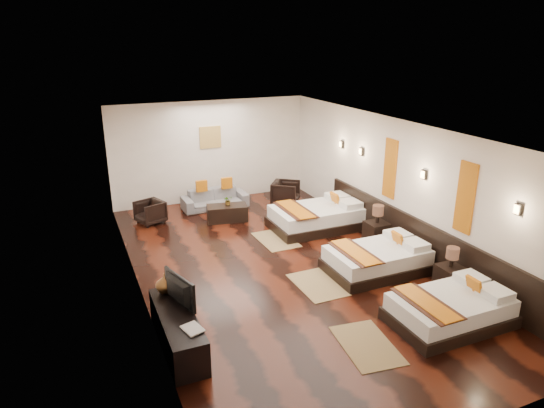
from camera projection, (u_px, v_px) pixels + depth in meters
name	position (u px, v px, depth m)	size (l,w,h in m)	color
floor	(281.00, 267.00, 9.75)	(5.50, 9.50, 0.01)	black
ceiling	(282.00, 130.00, 8.84)	(5.50, 9.50, 0.01)	white
back_wall	(211.00, 151.00, 13.41)	(5.50, 0.01, 2.80)	silver
left_wall	(135.00, 222.00, 8.26)	(0.01, 9.50, 2.80)	silver
right_wall	(398.00, 185.00, 10.33)	(0.01, 9.50, 2.80)	silver
headboard_panel	(417.00, 240.00, 9.93)	(0.08, 6.60, 0.90)	black
bed_near	(451.00, 309.00, 7.79)	(1.91, 1.20, 0.73)	black
bed_mid	(378.00, 259.00, 9.53)	(1.98, 1.24, 0.75)	black
bed_far	(317.00, 217.00, 11.70)	(2.17, 1.36, 0.83)	black
nightstand_a	(450.00, 275.00, 8.79)	(0.43, 0.43, 0.85)	black
nightstand_b	(377.00, 231.00, 10.76)	(0.46, 0.46, 0.91)	black
jute_mat_near	(367.00, 345.00, 7.28)	(0.75, 1.20, 0.01)	olive
jute_mat_mid	(317.00, 285.00, 9.06)	(0.75, 1.20, 0.01)	olive
jute_mat_far	(276.00, 240.00, 11.07)	(0.75, 1.20, 0.01)	olive
tv_console	(178.00, 330.00, 7.19)	(0.50, 1.80, 0.55)	black
tv	(175.00, 291.00, 7.25)	(0.83, 0.11, 0.48)	black
book	(185.00, 332.00, 6.63)	(0.24, 0.32, 0.03)	black
figurine	(166.00, 283.00, 7.65)	(0.32, 0.32, 0.33)	brown
sofa	(215.00, 199.00, 13.08)	(1.75, 0.69, 0.51)	slate
armchair_left	(150.00, 212.00, 11.99)	(0.61, 0.63, 0.58)	black
armchair_right	(286.00, 193.00, 13.36)	(0.69, 0.71, 0.65)	black
coffee_table	(227.00, 213.00, 12.19)	(1.00, 0.50, 0.40)	black
table_plant	(228.00, 200.00, 12.14)	(0.22, 0.19, 0.24)	#21541C
orange_panel_a	(465.00, 198.00, 8.58)	(0.04, 0.40, 1.30)	#D86014
orange_panel_b	(390.00, 169.00, 10.48)	(0.04, 0.40, 1.30)	#D86014
sconce_near	(518.00, 209.00, 7.56)	(0.07, 0.12, 0.18)	black
sconce_mid	(424.00, 175.00, 9.47)	(0.07, 0.12, 0.18)	black
sconce_far	(361.00, 152.00, 11.38)	(0.07, 0.12, 0.18)	black
sconce_lounge	(341.00, 144.00, 12.16)	(0.07, 0.12, 0.18)	black
gold_artwork	(210.00, 137.00, 13.27)	(0.60, 0.04, 0.60)	#AD873F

